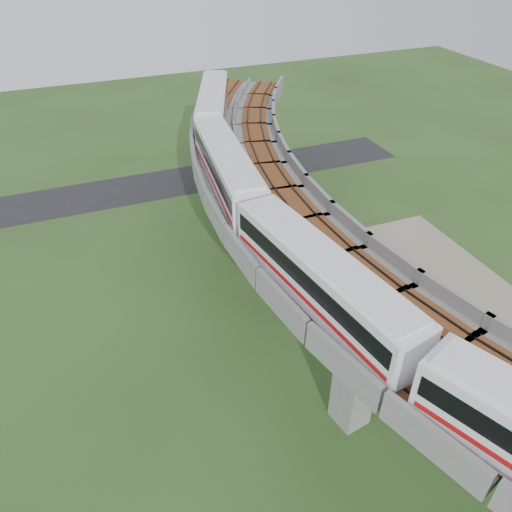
% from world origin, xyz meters
% --- Properties ---
extents(ground, '(160.00, 160.00, 0.00)m').
position_xyz_m(ground, '(0.00, 0.00, 0.00)').
color(ground, '#304D1E').
rests_on(ground, ground).
extents(dirt_lot, '(18.00, 26.00, 0.04)m').
position_xyz_m(dirt_lot, '(14.00, -2.00, 0.02)').
color(dirt_lot, gray).
rests_on(dirt_lot, ground).
extents(asphalt_road, '(60.00, 8.00, 0.03)m').
position_xyz_m(asphalt_road, '(0.00, 30.00, 0.01)').
color(asphalt_road, '#232326').
rests_on(asphalt_road, ground).
extents(viaduct, '(19.58, 73.98, 11.40)m').
position_xyz_m(viaduct, '(3.84, 0.00, 9.05)').
color(viaduct, '#99968E').
rests_on(viaduct, ground).
extents(metro_train, '(11.67, 61.32, 3.64)m').
position_xyz_m(metro_train, '(0.38, -1.94, 12.31)').
color(metro_train, white).
rests_on(metro_train, ground).
extents(fence, '(3.87, 38.73, 1.50)m').
position_xyz_m(fence, '(9.75, 0.00, 0.75)').
color(fence, '#2D382D').
rests_on(fence, ground).
extents(tree_0, '(2.58, 2.58, 3.67)m').
position_xyz_m(tree_0, '(11.26, 23.03, 2.57)').
color(tree_0, '#382314').
rests_on(tree_0, ground).
extents(tree_1, '(2.26, 2.26, 2.58)m').
position_xyz_m(tree_1, '(9.74, 15.88, 1.61)').
color(tree_1, '#382314').
rests_on(tree_1, ground).
extents(tree_2, '(2.73, 2.73, 2.92)m').
position_xyz_m(tree_2, '(6.39, 8.43, 1.75)').
color(tree_2, '#382314').
rests_on(tree_2, ground).
extents(tree_3, '(2.13, 2.13, 2.90)m').
position_xyz_m(tree_3, '(6.29, 0.69, 1.98)').
color(tree_3, '#382314').
rests_on(tree_3, ground).
extents(tree_4, '(2.13, 2.13, 3.04)m').
position_xyz_m(tree_4, '(6.05, -3.11, 2.13)').
color(tree_4, '#382314').
rests_on(tree_4, ground).
extents(tree_5, '(1.93, 1.93, 2.35)m').
position_xyz_m(tree_5, '(8.00, -11.38, 1.52)').
color(tree_5, '#382314').
rests_on(tree_5, ground).
extents(car_white, '(2.41, 3.67, 1.16)m').
position_xyz_m(car_white, '(10.92, -3.78, 0.62)').
color(car_white, white).
rests_on(car_white, dirt_lot).
extents(car_red, '(3.73, 3.29, 1.22)m').
position_xyz_m(car_red, '(14.15, -0.84, 0.65)').
color(car_red, '#B93311').
rests_on(car_red, dirt_lot).
extents(car_dark, '(4.42, 2.32, 1.22)m').
position_xyz_m(car_dark, '(13.18, 8.05, 0.65)').
color(car_dark, black).
rests_on(car_dark, dirt_lot).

